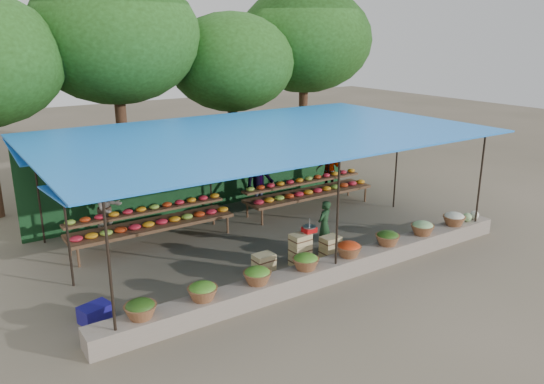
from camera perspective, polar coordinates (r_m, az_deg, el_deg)
ground at (r=13.89m, az=-0.98°, el=-5.08°), size 60.00×60.00×0.00m
stone_curb at (r=11.78m, az=6.35°, el=-8.29°), size 10.60×0.55×0.40m
stall_canopy at (r=13.20m, az=-1.22°, el=5.84°), size 10.80×6.60×2.82m
produce_baskets at (r=11.57m, az=6.03°, el=-6.78°), size 8.98×0.58×0.34m
netting_backdrop at (r=16.12m, az=-7.07°, el=2.57°), size 10.60×0.06×2.50m
tree_row at (r=18.52m, az=-10.29°, el=15.07°), size 16.51×5.50×7.12m
fruit_table_left at (r=13.78m, az=-12.85°, el=-3.01°), size 4.21×0.95×0.93m
fruit_table_right at (r=16.11m, az=3.92°, el=0.27°), size 4.21×0.95×0.93m
crate_counter at (r=12.28m, az=2.95°, el=-6.57°), size 2.36×0.36×0.77m
weighing_scale at (r=12.23m, az=4.03°, el=-3.97°), size 0.31×0.31×0.33m
vendor_seated at (r=13.16m, az=5.65°, el=-3.55°), size 0.53×0.44×1.24m
customer_left at (r=14.48m, az=-17.22°, el=-1.66°), size 0.86×0.73×1.56m
customer_mid at (r=16.20m, az=-1.28°, el=1.46°), size 1.28×0.93×1.79m
customer_right at (r=17.74m, az=6.15°, el=2.22°), size 0.84×0.90×1.49m
blue_crate_front at (r=10.68m, az=-18.53°, el=-12.25°), size 0.58×0.51×0.29m
blue_crate_back at (r=10.62m, az=-18.45°, el=-12.28°), size 0.64×0.53×0.33m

